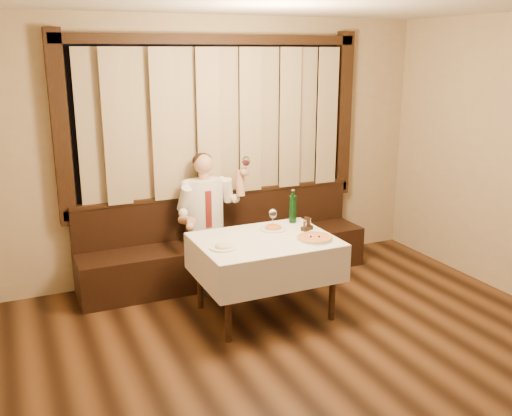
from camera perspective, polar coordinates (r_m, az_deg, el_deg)
name	(u,v)px	position (r m, az deg, el deg)	size (l,w,h in m)	color
room	(305,175)	(4.47, 4.90, 3.27)	(5.01, 6.01, 2.81)	black
banquette	(225,250)	(6.33, -3.08, -4.20)	(3.20, 0.61, 0.94)	black
dining_table	(265,249)	(5.33, 0.89, -4.15)	(1.27, 0.97, 0.76)	black
pizza	(315,238)	(5.29, 5.89, -3.00)	(0.34, 0.34, 0.04)	white
pasta_red	(273,226)	(5.54, 1.71, -1.81)	(0.26, 0.26, 0.09)	white
pasta_cream	(223,245)	(5.03, -3.30, -3.69)	(0.24, 0.24, 0.08)	white
green_bottle	(293,209)	(5.75, 3.70, -0.05)	(0.07, 0.07, 0.34)	#0E4414
table_wine_glass	(273,215)	(5.51, 1.70, -0.66)	(0.08, 0.08, 0.21)	white
cruet_caddy	(307,226)	(5.54, 5.12, -1.76)	(0.14, 0.10, 0.13)	black
seated_man	(208,210)	(6.02, -4.87, -0.19)	(0.77, 0.58, 1.41)	black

